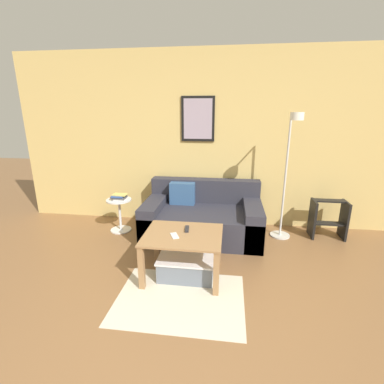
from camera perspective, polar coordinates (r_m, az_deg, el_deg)
name	(u,v)px	position (r m, az deg, el deg)	size (l,w,h in m)	color
wall_back	(199,141)	(4.21, 1.52, 10.49)	(5.60, 0.09, 2.55)	#D6B76B
area_rug	(180,299)	(2.82, -2.46, -21.00)	(1.20, 0.90, 0.01)	beige
couch	(203,217)	(3.95, 2.17, -5.23)	(1.60, 0.97, 0.73)	#2D2D38
coffee_table	(183,242)	(2.96, -1.86, -10.27)	(0.81, 0.66, 0.48)	#997047
storage_bin	(187,266)	(3.08, -1.10, -14.86)	(0.59, 0.43, 0.23)	slate
floor_lamp	(288,171)	(3.76, 19.13, 4.12)	(0.27, 0.53, 1.69)	silver
side_table	(120,212)	(4.20, -14.61, -3.96)	(0.36, 0.36, 0.48)	white
book_stack	(119,197)	(4.10, -14.70, -0.95)	(0.23, 0.16, 0.09)	silver
remote_control	(187,229)	(3.01, -1.04, -7.57)	(0.04, 0.15, 0.02)	#232328
cell_phone	(174,236)	(2.88, -3.61, -8.91)	(0.07, 0.14, 0.01)	silver
step_stool	(328,218)	(4.30, 26.16, -4.79)	(0.45, 0.28, 0.53)	black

